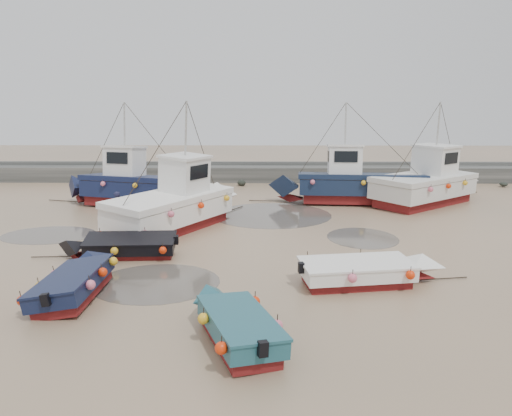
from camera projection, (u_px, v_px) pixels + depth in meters
The scene contains 15 objects.
ground at pixel (245, 266), 19.04m from camera, with size 120.00×120.00×0.00m, color tan.
seawall at pixel (255, 174), 40.46m from camera, with size 60.00×4.92×1.50m.
puddle_a at pixel (156, 283), 17.24m from camera, with size 4.43×4.43×0.01m, color #554E45.
puddle_b at pixel (363, 238), 23.11m from camera, with size 3.27×3.27×0.01m, color #554E45.
puddle_c at pixel (49, 235), 23.62m from camera, with size 4.43×4.43×0.01m, color #554E45.
puddle_d at pixel (271, 215), 28.05m from camera, with size 6.77×6.77×0.01m, color #554E45.
dinghy_1 at pixel (79, 278), 16.07m from camera, with size 2.14×6.02×1.43m.
dinghy_2 at pixel (235, 320), 12.91m from camera, with size 2.73×5.32×1.43m.
dinghy_4 at pixel (122, 244), 20.09m from camera, with size 5.91×1.98×1.43m.
dinghy_5 at pixel (367, 269), 16.98m from camera, with size 6.07×2.45×1.43m.
cabin_boat_0 at pixel (128, 184), 30.23m from camera, with size 9.86×4.56×6.22m.
cabin_boat_1 at pixel (178, 202), 24.63m from camera, with size 6.23×9.67×6.22m.
cabin_boat_2 at pixel (351, 183), 31.13m from camera, with size 10.98×3.67×6.22m.
cabin_boat_3 at pixel (429, 182), 31.05m from camera, with size 9.00×7.86×6.22m.
person at pixel (118, 225), 25.67m from camera, with size 0.63×0.42×1.74m, color #1D1F3C.
Camera 1 is at (0.63, -18.21, 5.98)m, focal length 35.00 mm.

